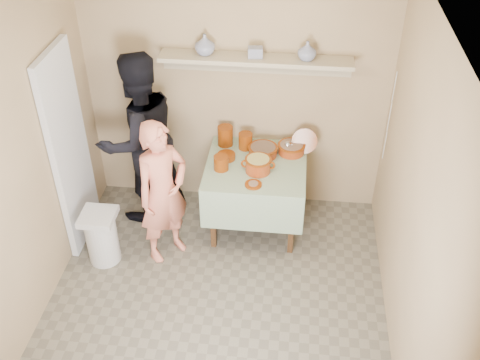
# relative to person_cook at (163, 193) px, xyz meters

# --- Properties ---
(ground) EXTENTS (3.50, 3.50, 0.00)m
(ground) POSITION_rel_person_cook_xyz_m (0.56, -0.77, -0.73)
(ground) COLOR #696252
(ground) RESTS_ON ground
(tile_panel) EXTENTS (0.06, 0.70, 2.00)m
(tile_panel) POSITION_rel_person_cook_xyz_m (-0.90, 0.18, 0.27)
(tile_panel) COLOR silver
(tile_panel) RESTS_ON ground
(plate_stack_a) EXTENTS (0.16, 0.16, 0.21)m
(plate_stack_a) POSITION_rel_person_cook_xyz_m (0.47, 0.83, 0.13)
(plate_stack_a) COLOR #682809
(plate_stack_a) RESTS_ON serving_table
(plate_stack_b) EXTENTS (0.14, 0.14, 0.17)m
(plate_stack_b) POSITION_rel_person_cook_xyz_m (0.68, 0.78, 0.11)
(plate_stack_b) COLOR #682809
(plate_stack_b) RESTS_ON serving_table
(bowl_stack) EXTENTS (0.14, 0.14, 0.14)m
(bowl_stack) POSITION_rel_person_cook_xyz_m (0.49, 0.39, 0.10)
(bowl_stack) COLOR #682809
(bowl_stack) RESTS_ON serving_table
(empty_bowl) EXTENTS (0.18, 0.18, 0.05)m
(empty_bowl) POSITION_rel_person_cook_xyz_m (0.51, 0.57, 0.06)
(empty_bowl) COLOR #682809
(empty_bowl) RESTS_ON serving_table
(propped_lid) EXTENTS (0.26, 0.12, 0.25)m
(propped_lid) POSITION_rel_person_cook_xyz_m (1.27, 0.79, 0.15)
(propped_lid) COLOR #682809
(propped_lid) RESTS_ON serving_table
(vase_right) EXTENTS (0.21, 0.21, 0.18)m
(vase_right) POSITION_rel_person_cook_xyz_m (1.23, 0.84, 1.08)
(vase_right) COLOR navy
(vase_right) RESTS_ON wall_shelf
(vase_left) EXTENTS (0.26, 0.26, 0.20)m
(vase_left) POSITION_rel_person_cook_xyz_m (0.29, 0.87, 1.09)
(vase_left) COLOR navy
(vase_left) RESTS_ON wall_shelf
(ceramic_box) EXTENTS (0.14, 0.11, 0.10)m
(ceramic_box) POSITION_rel_person_cook_xyz_m (0.76, 0.85, 1.04)
(ceramic_box) COLOR navy
(ceramic_box) RESTS_ON wall_shelf
(person_cook) EXTENTS (0.62, 0.63, 1.46)m
(person_cook) POSITION_rel_person_cook_xyz_m (0.00, 0.00, 0.00)
(person_cook) COLOR #E17961
(person_cook) RESTS_ON ground
(person_helper) EXTENTS (1.11, 1.11, 1.82)m
(person_helper) POSITION_rel_person_cook_xyz_m (-0.35, 0.60, 0.18)
(person_helper) COLOR black
(person_helper) RESTS_ON ground
(room_shell) EXTENTS (3.04, 3.54, 2.62)m
(room_shell) POSITION_rel_person_cook_xyz_m (0.56, -0.77, 0.88)
(room_shell) COLOR tan
(room_shell) RESTS_ON ground
(serving_table) EXTENTS (0.97, 0.97, 0.76)m
(serving_table) POSITION_rel_person_cook_xyz_m (0.81, 0.51, -0.09)
(serving_table) COLOR #4C2D16
(serving_table) RESTS_ON ground
(cazuela_meat_a) EXTENTS (0.30, 0.30, 0.10)m
(cazuela_meat_a) POSITION_rel_person_cook_xyz_m (0.86, 0.67, 0.09)
(cazuela_meat_a) COLOR maroon
(cazuela_meat_a) RESTS_ON serving_table
(cazuela_meat_b) EXTENTS (0.28, 0.28, 0.10)m
(cazuela_meat_b) POSITION_rel_person_cook_xyz_m (1.14, 0.75, 0.09)
(cazuela_meat_b) COLOR maroon
(cazuela_meat_b) RESTS_ON serving_table
(ladle) EXTENTS (0.08, 0.26, 0.19)m
(ladle) POSITION_rel_person_cook_xyz_m (1.11, 0.72, 0.14)
(ladle) COLOR silver
(ladle) RESTS_ON cazuela_meat_b
(cazuela_rice) EXTENTS (0.33, 0.25, 0.14)m
(cazuela_rice) POSITION_rel_person_cook_xyz_m (0.84, 0.39, 0.11)
(cazuela_rice) COLOR maroon
(cazuela_rice) RESTS_ON serving_table
(front_plate) EXTENTS (0.16, 0.16, 0.03)m
(front_plate) POSITION_rel_person_cook_xyz_m (0.82, 0.16, 0.04)
(front_plate) COLOR #682809
(front_plate) RESTS_ON serving_table
(wall_shelf) EXTENTS (1.80, 0.25, 0.21)m
(wall_shelf) POSITION_rel_person_cook_xyz_m (0.76, 0.88, 0.94)
(wall_shelf) COLOR tan
(wall_shelf) RESTS_ON room_shell
(trash_bin) EXTENTS (0.32, 0.32, 0.56)m
(trash_bin) POSITION_rel_person_cook_xyz_m (-0.59, -0.17, -0.45)
(trash_bin) COLOR silver
(trash_bin) RESTS_ON ground
(electrical_cord) EXTENTS (0.01, 0.05, 0.90)m
(electrical_cord) POSITION_rel_person_cook_xyz_m (2.03, 0.71, 0.52)
(electrical_cord) COLOR silver
(electrical_cord) RESTS_ON wall_shelf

